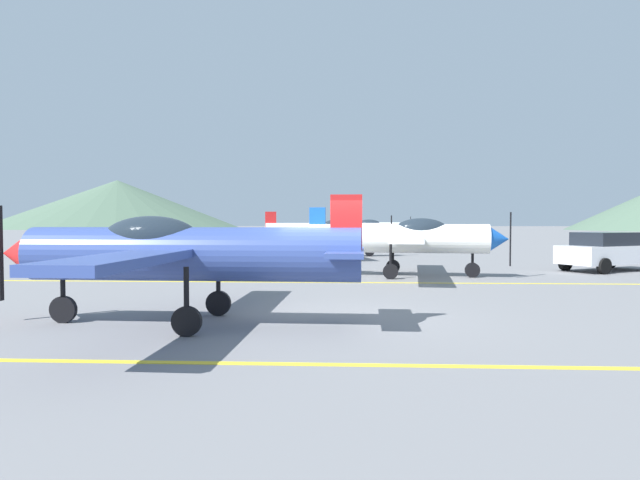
{
  "coord_description": "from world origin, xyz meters",
  "views": [
    {
      "loc": [
        0.16,
        -11.34,
        2.1
      ],
      "look_at": [
        -1.13,
        14.0,
        1.2
      ],
      "focal_mm": 30.55,
      "sensor_mm": 36.0,
      "label": 1
    }
  ],
  "objects": [
    {
      "name": "airplane_far",
      "position": [
        -0.95,
        20.12,
        1.47
      ],
      "size": [
        7.65,
        8.69,
        2.61
      ],
      "color": "silver",
      "rests_on": "ground_plane"
    },
    {
      "name": "airplane_near",
      "position": [
        -3.22,
        -0.57,
        1.47
      ],
      "size": [
        7.55,
        8.71,
        2.61
      ],
      "color": "#33478C",
      "rests_on": "ground_plane"
    },
    {
      "name": "airplane_mid",
      "position": [
        2.32,
        9.25,
        1.47
      ],
      "size": [
        7.62,
        8.75,
        2.61
      ],
      "color": "white",
      "rests_on": "ground_plane"
    },
    {
      "name": "hill_left",
      "position": [
        -65.85,
        141.79,
        6.85
      ],
      "size": [
        69.78,
        69.78,
        13.71
      ],
      "primitive_type": "cone",
      "color": "#4C6651",
      "rests_on": "ground_plane"
    },
    {
      "name": "car_sedan",
      "position": [
        10.99,
        11.93,
        0.84
      ],
      "size": [
        4.64,
        3.65,
        1.62
      ],
      "color": "white",
      "rests_on": "ground_plane"
    },
    {
      "name": "airplane_back",
      "position": [
        1.22,
        31.04,
        1.47
      ],
      "size": [
        7.65,
        8.71,
        2.61
      ],
      "color": "silver",
      "rests_on": "ground_plane"
    },
    {
      "name": "apron_line_near",
      "position": [
        0.0,
        -3.48,
        0.01
      ],
      "size": [
        80.0,
        0.16,
        0.01
      ],
      "primitive_type": "cube",
      "color": "yellow",
      "rests_on": "ground_plane"
    },
    {
      "name": "ground_plane",
      "position": [
        0.0,
        0.0,
        0.0
      ],
      "size": [
        400.0,
        400.0,
        0.0
      ],
      "primitive_type": "plane",
      "color": "slate"
    },
    {
      "name": "apron_line_far",
      "position": [
        0.0,
        7.06,
        0.01
      ],
      "size": [
        80.0,
        0.16,
        0.01
      ],
      "primitive_type": "cube",
      "color": "yellow",
      "rests_on": "ground_plane"
    }
  ]
}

